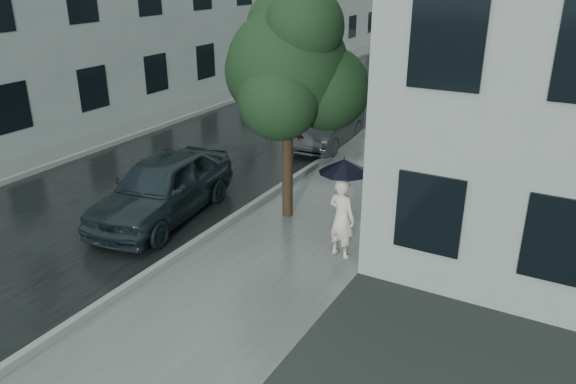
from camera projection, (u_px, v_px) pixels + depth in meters
The scene contains 12 objects.
ground at pixel (233, 282), 10.97m from camera, with size 120.00×120.00×0.00m, color black.
sidewalk at pixel (424, 132), 20.55m from camera, with size 3.50×60.00×0.01m, color slate.
kerb_near at pixel (377, 124), 21.35m from camera, with size 0.15×60.00×0.15m, color slate.
asphalt_road at pixel (296, 115), 22.95m from camera, with size 6.85×60.00×0.00m, color black.
kerb_far at pixel (226, 103), 24.50m from camera, with size 0.15×60.00×0.15m, color slate.
sidewalk_far at pixel (209, 102), 24.94m from camera, with size 1.70×60.00×0.01m, color #4C5451.
pedestrian at pixel (342, 218), 11.63m from camera, with size 0.64×0.42×1.74m, color beige.
umbrella at pixel (344, 166), 11.19m from camera, with size 1.09×1.09×1.28m.
street_tree at pixel (290, 66), 12.57m from camera, with size 3.58×3.25×5.39m.
lamp_post at pixel (396, 45), 21.66m from camera, with size 0.84×0.39×4.89m.
car_near at pixel (163, 187), 13.51m from camera, with size 1.82×4.53×1.54m, color black.
car_far at pixel (328, 126), 18.94m from camera, with size 1.38×3.97×1.31m, color #222527.
Camera 1 is at (5.54, -7.76, 5.80)m, focal length 35.00 mm.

